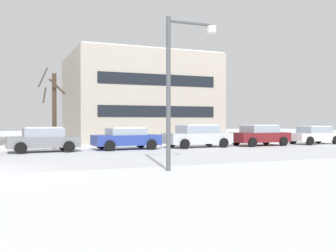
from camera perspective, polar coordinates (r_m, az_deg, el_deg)
street_lamp at (r=14.11m, az=1.48°, el=7.31°), size 1.99×0.36×5.47m
parked_car_gray at (r=23.36m, az=-17.73°, el=-1.85°), size 3.98×2.15×1.42m
parked_car_blue at (r=24.41m, az=-6.13°, el=-1.75°), size 4.14×2.23×1.37m
parked_car_silver at (r=26.21m, az=4.29°, el=-1.44°), size 4.54×2.29×1.52m
parked_car_maroon at (r=28.70m, az=13.21°, el=-1.29°), size 4.20×2.27×1.49m
parked_car_white at (r=31.77m, az=20.54°, el=-1.21°), size 4.06×2.09×1.40m
tree_far_right at (r=26.20m, az=-16.33°, el=2.55°), size 1.70×1.71×5.33m
building_far_right at (r=36.01m, az=-4.32°, el=4.02°), size 12.34×10.33×7.66m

